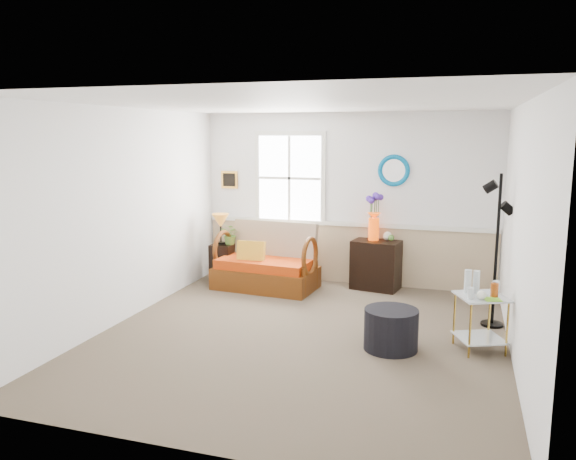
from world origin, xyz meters
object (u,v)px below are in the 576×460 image
(lamp_stand, at_px, (223,263))
(floor_lamp, at_px, (496,251))
(cabinet, at_px, (376,265))
(ottoman, at_px, (391,329))
(loveseat, at_px, (266,257))
(side_table, at_px, (480,323))

(lamp_stand, relative_size, floor_lamp, 0.32)
(lamp_stand, distance_m, cabinet, 2.37)
(cabinet, distance_m, ottoman, 2.40)
(floor_lamp, bearing_deg, cabinet, 153.33)
(loveseat, relative_size, side_table, 2.45)
(floor_lamp, bearing_deg, lamp_stand, 177.19)
(lamp_stand, bearing_deg, side_table, -25.58)
(side_table, relative_size, ottoman, 1.04)
(side_table, xyz_separation_m, ottoman, (-0.90, -0.26, -0.08))
(cabinet, height_order, ottoman, cabinet)
(side_table, xyz_separation_m, floor_lamp, (0.17, 0.87, 0.62))
(loveseat, distance_m, cabinet, 1.64)
(floor_lamp, bearing_deg, ottoman, -123.00)
(lamp_stand, distance_m, floor_lamp, 4.10)
(lamp_stand, height_order, floor_lamp, floor_lamp)
(loveseat, relative_size, cabinet, 2.02)
(cabinet, distance_m, floor_lamp, 2.07)
(lamp_stand, relative_size, side_table, 0.98)
(cabinet, relative_size, floor_lamp, 0.40)
(side_table, bearing_deg, lamp_stand, 154.42)
(cabinet, bearing_deg, floor_lamp, -27.68)
(loveseat, distance_m, side_table, 3.41)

